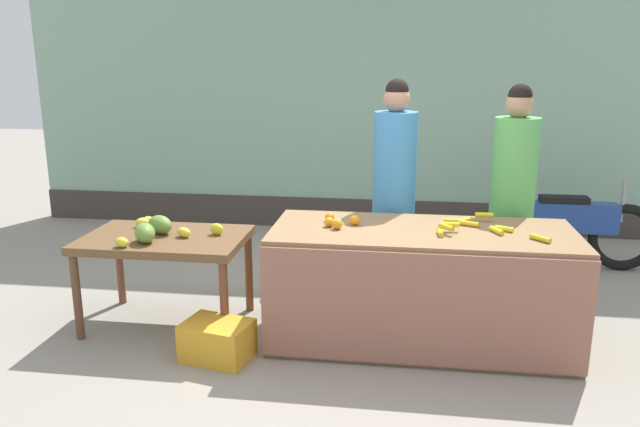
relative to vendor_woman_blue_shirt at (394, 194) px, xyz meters
name	(u,v)px	position (x,y,z in m)	size (l,w,h in m)	color
ground_plane	(348,334)	(-0.29, -0.68, -0.92)	(24.00, 24.00, 0.00)	gray
market_wall_back	(375,79)	(-0.29, 2.30, 0.82)	(8.12, 0.23, 3.55)	#8CB299
fruit_stall_counter	(420,286)	(0.22, -0.69, -0.51)	(2.09, 0.89, 0.82)	olive
side_table_wooden	(165,246)	(-1.66, -0.68, -0.30)	(1.18, 0.77, 0.70)	brown
banana_bunch_pile	(475,226)	(0.57, -0.63, -0.07)	(0.72, 0.54, 0.07)	gold
orange_pile	(339,221)	(-0.37, -0.66, -0.06)	(0.26, 0.26, 0.07)	orange
mango_papaya_pile	(156,229)	(-1.71, -0.72, -0.16)	(0.76, 0.65, 0.14)	yellow
vendor_woman_blue_shirt	(394,194)	(0.00, 0.00, 0.00)	(0.34, 0.34, 1.82)	#33333D
vendor_woman_green_shirt	(512,199)	(0.92, 0.01, -0.02)	(0.34, 0.34, 1.79)	#33333D
parked_motorcycle	(572,228)	(1.68, 1.09, -0.52)	(1.60, 0.18, 0.88)	black
produce_crate	(217,341)	(-1.13, -1.17, -0.79)	(0.44, 0.32, 0.26)	gold
produce_sack	(297,260)	(-0.82, 0.14, -0.64)	(0.36, 0.30, 0.55)	tan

